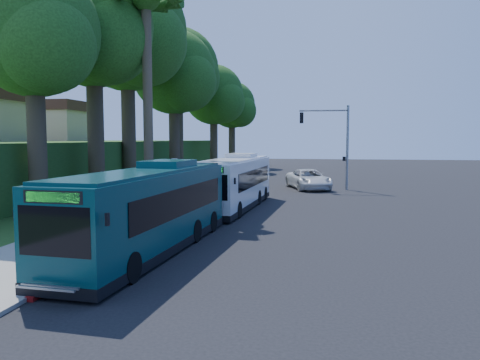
% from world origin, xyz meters
% --- Properties ---
extents(ground, '(140.00, 140.00, 0.00)m').
position_xyz_m(ground, '(0.00, 0.00, 0.00)').
color(ground, black).
rests_on(ground, ground).
extents(sidewalk, '(4.50, 70.00, 0.12)m').
position_xyz_m(sidewalk, '(-7.30, 0.00, 0.06)').
color(sidewalk, gray).
rests_on(sidewalk, ground).
extents(red_curb, '(0.25, 30.00, 0.13)m').
position_xyz_m(red_curb, '(-5.00, -4.00, 0.07)').
color(red_curb, maroon).
rests_on(red_curb, ground).
extents(grass_verge, '(8.00, 70.00, 0.06)m').
position_xyz_m(grass_verge, '(-13.00, 5.00, 0.03)').
color(grass_verge, '#234719').
rests_on(grass_verge, ground).
extents(bus_shelter, '(3.20, 1.51, 2.55)m').
position_xyz_m(bus_shelter, '(-7.26, -2.86, 1.81)').
color(bus_shelter, black).
rests_on(bus_shelter, ground).
extents(stop_sign_pole, '(0.35, 0.06, 3.17)m').
position_xyz_m(stop_sign_pole, '(-5.40, -5.00, 2.08)').
color(stop_sign_pole, gray).
rests_on(stop_sign_pole, ground).
extents(traffic_signal_pole, '(4.10, 0.30, 7.00)m').
position_xyz_m(traffic_signal_pole, '(3.78, 10.00, 4.42)').
color(traffic_signal_pole, gray).
rests_on(traffic_signal_pole, ground).
extents(palm_tree, '(4.20, 4.20, 14.40)m').
position_xyz_m(palm_tree, '(-8.20, -1.50, 12.38)').
color(palm_tree, '#4C3F2D').
rests_on(palm_tree, ground).
extents(hillside_backdrop, '(24.00, 60.00, 8.80)m').
position_xyz_m(hillside_backdrop, '(-26.30, 15.10, 2.44)').
color(hillside_backdrop, '#234719').
rests_on(hillside_backdrop, ground).
extents(tree_0, '(8.40, 8.00, 15.70)m').
position_xyz_m(tree_0, '(-12.40, -0.02, 11.20)').
color(tree_0, '#382B1E').
rests_on(tree_0, ground).
extents(tree_1, '(10.50, 10.00, 18.26)m').
position_xyz_m(tree_1, '(-13.37, 7.98, 12.73)').
color(tree_1, '#382B1E').
rests_on(tree_1, ground).
extents(tree_2, '(8.82, 8.40, 15.12)m').
position_xyz_m(tree_2, '(-11.89, 15.98, 10.48)').
color(tree_2, '#382B1E').
rests_on(tree_2, ground).
extents(tree_3, '(10.08, 9.60, 17.28)m').
position_xyz_m(tree_3, '(-13.88, 23.98, 11.98)').
color(tree_3, '#382B1E').
rests_on(tree_3, ground).
extents(tree_4, '(8.40, 8.00, 14.14)m').
position_xyz_m(tree_4, '(-11.40, 31.98, 9.73)').
color(tree_4, '#382B1E').
rests_on(tree_4, ground).
extents(tree_5, '(7.35, 7.00, 12.86)m').
position_xyz_m(tree_5, '(-10.41, 39.99, 8.96)').
color(tree_5, '#382B1E').
rests_on(tree_5, ground).
extents(tree_6, '(7.56, 7.20, 13.74)m').
position_xyz_m(tree_6, '(-12.91, -6.01, 9.71)').
color(tree_6, '#382B1E').
rests_on(tree_6, ground).
extents(white_bus, '(3.15, 11.25, 3.31)m').
position_xyz_m(white_bus, '(-2.61, -1.61, 1.62)').
color(white_bus, silver).
rests_on(white_bus, ground).
extents(teal_bus, '(3.31, 11.50, 3.38)m').
position_xyz_m(teal_bus, '(-3.79, -13.20, 1.65)').
color(teal_bus, '#0A373A').
rests_on(teal_bus, ground).
extents(pickup, '(4.47, 6.54, 1.66)m').
position_xyz_m(pickup, '(1.63, 10.16, 0.83)').
color(pickup, silver).
rests_on(pickup, ground).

